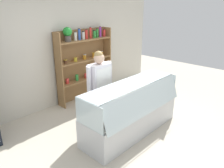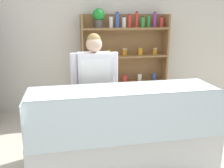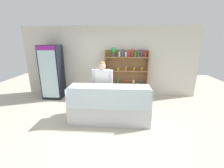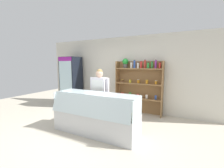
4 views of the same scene
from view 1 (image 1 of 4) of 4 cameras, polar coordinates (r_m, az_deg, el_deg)
ground_plane at (r=4.44m, az=2.78°, el=-12.70°), size 12.00×12.00×0.00m
back_wall at (r=5.45m, az=-14.29°, el=8.39°), size 6.80×0.10×2.70m
shelving_unit at (r=5.70m, az=-7.55°, el=6.39°), size 1.62×0.29×1.91m
deli_display_case at (r=4.35m, az=4.99°, el=-8.69°), size 2.16×0.74×1.01m
shop_clerk at (r=4.30m, az=-3.21°, el=0.07°), size 0.63×0.25×1.58m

